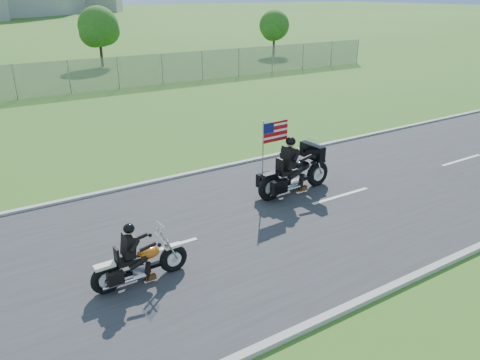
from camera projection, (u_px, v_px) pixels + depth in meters
ground at (227, 231)px, 12.14m from camera, size 420.00×420.00×0.00m
road at (227, 230)px, 12.13m from camera, size 120.00×8.00×0.04m
curb_north at (164, 180)px, 15.29m from camera, size 120.00×0.18×0.12m
curb_south at (336, 313)px, 8.95m from camera, size 120.00×0.18×0.12m
tree_fence_near at (99, 29)px, 37.53m from camera, size 3.52×3.28×4.75m
tree_fence_far at (274, 27)px, 44.03m from camera, size 3.08×2.87×4.20m
motorcycle_lead at (139, 264)px, 9.81m from camera, size 2.15×0.50×1.45m
motorcycle_follow at (295, 174)px, 14.17m from camera, size 2.76×0.91×2.30m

